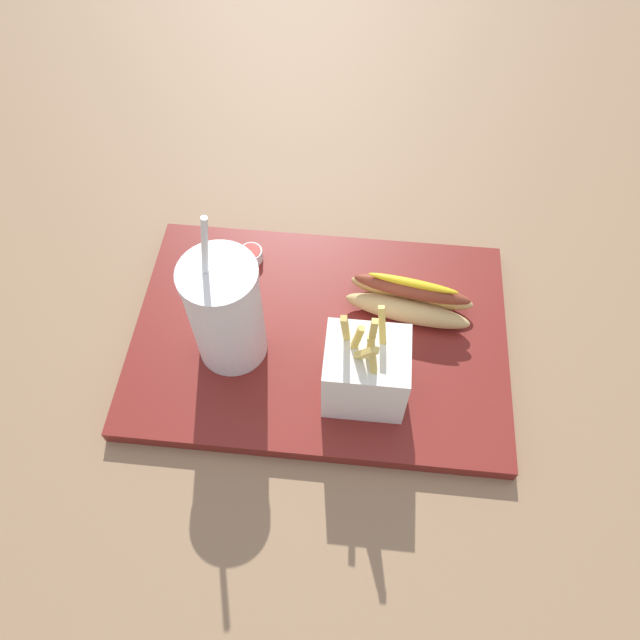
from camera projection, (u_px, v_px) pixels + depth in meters
name	position (u px, v px, depth m)	size (l,w,h in m)	color
ground_plane	(320.00, 344.00, 0.81)	(2.40, 2.40, 0.02)	#8C6B4C
food_tray	(320.00, 337.00, 0.79)	(0.48, 0.33, 0.02)	maroon
soda_cup	(226.00, 312.00, 0.70)	(0.09, 0.09, 0.24)	white
fries_basket	(365.00, 371.00, 0.70)	(0.10, 0.08, 0.16)	white
hot_dog_1	(410.00, 299.00, 0.78)	(0.17, 0.09, 0.06)	tan
ketchup_cup_1	(251.00, 254.00, 0.84)	(0.03, 0.03, 0.02)	white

